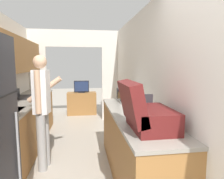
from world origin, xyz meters
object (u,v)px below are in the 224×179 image
at_px(tv_cabinet, 82,103).
at_px(television, 82,87).
at_px(microwave, 128,94).
at_px(range_oven, 30,119).
at_px(person, 42,109).
at_px(suitcase, 145,113).

xyz_separation_m(tv_cabinet, television, (0.00, -0.04, 0.53)).
bearing_deg(microwave, television, 106.32).
relative_size(range_oven, person, 0.62).
relative_size(microwave, television, 1.00).
bearing_deg(range_oven, tv_cabinet, 63.44).
relative_size(suitcase, microwave, 1.36).
distance_m(range_oven, suitcase, 2.92).
distance_m(person, television, 3.29).
bearing_deg(range_oven, microwave, -22.12).
bearing_deg(suitcase, range_oven, 126.96).
relative_size(range_oven, television, 2.31).
bearing_deg(suitcase, television, 98.53).
distance_m(person, microwave, 1.47).
bearing_deg(person, television, -1.94).
xyz_separation_m(range_oven, television, (1.06, 2.08, 0.41)).
height_order(range_oven, suitcase, suitcase).
distance_m(suitcase, tv_cabinet, 4.51).
xyz_separation_m(person, microwave, (1.41, 0.39, 0.13)).
bearing_deg(person, microwave, -66.53).
distance_m(range_oven, microwave, 2.13).
relative_size(person, microwave, 3.72).
height_order(range_oven, television, television).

